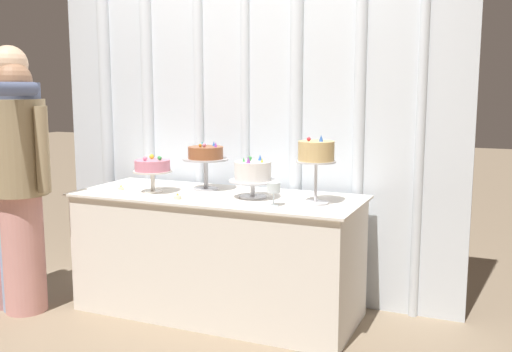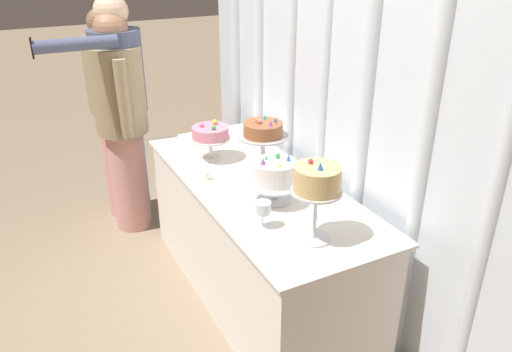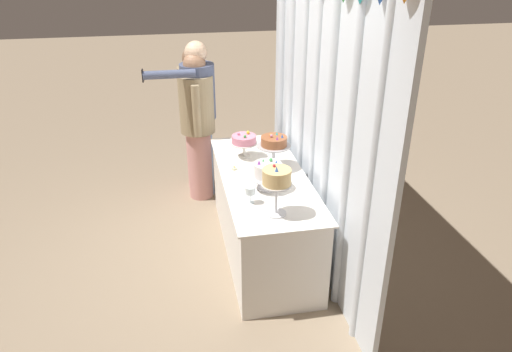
# 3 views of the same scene
# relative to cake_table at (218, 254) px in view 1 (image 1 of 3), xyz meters

# --- Properties ---
(ground_plane) EXTENTS (24.00, 24.00, 0.00)m
(ground_plane) POSITION_rel_cake_table_xyz_m (0.00, -0.10, -0.40)
(ground_plane) COLOR gray
(draped_curtain) EXTENTS (3.05, 0.17, 2.83)m
(draped_curtain) POSITION_rel_cake_table_xyz_m (-0.05, 0.46, 1.13)
(draped_curtain) COLOR silver
(draped_curtain) RESTS_ON ground_plane
(cake_table) EXTENTS (1.88, 0.74, 0.80)m
(cake_table) POSITION_rel_cake_table_xyz_m (0.00, 0.00, 0.00)
(cake_table) COLOR white
(cake_table) RESTS_ON ground_plane
(cake_display_leftmost) EXTENTS (0.25, 0.25, 0.25)m
(cake_display_leftmost) POSITION_rel_cake_table_xyz_m (-0.42, -0.10, 0.57)
(cake_display_leftmost) COLOR silver
(cake_display_leftmost) RESTS_ON cake_table
(cake_display_midleft) EXTENTS (0.31, 0.31, 0.33)m
(cake_display_midleft) POSITION_rel_cake_table_xyz_m (-0.15, 0.13, 0.63)
(cake_display_midleft) COLOR #B2B2B7
(cake_display_midleft) RESTS_ON cake_table
(cake_display_midright) EXTENTS (0.30, 0.30, 0.27)m
(cake_display_midright) POSITION_rel_cake_table_xyz_m (0.26, -0.01, 0.55)
(cake_display_midright) COLOR silver
(cake_display_midright) RESTS_ON cake_table
(cake_display_rightmost) EXTENTS (0.24, 0.24, 0.41)m
(cake_display_rightmost) POSITION_rel_cake_table_xyz_m (0.68, -0.04, 0.69)
(cake_display_rightmost) COLOR silver
(cake_display_rightmost) RESTS_ON cake_table
(wine_glass) EXTENTS (0.08, 0.08, 0.14)m
(wine_glass) POSITION_rel_cake_table_xyz_m (0.47, -0.20, 0.50)
(wine_glass) COLOR silver
(wine_glass) RESTS_ON cake_table
(tealight_far_left) EXTENTS (0.04, 0.04, 0.03)m
(tealight_far_left) POSITION_rel_cake_table_xyz_m (-0.68, -0.09, 0.41)
(tealight_far_left) COLOR beige
(tealight_far_left) RESTS_ON cake_table
(tealight_near_left) EXTENTS (0.05, 0.05, 0.04)m
(tealight_near_left) POSITION_rel_cake_table_xyz_m (-0.15, -0.24, 0.41)
(tealight_near_left) COLOR beige
(tealight_near_left) RESTS_ON cake_table
(guest_girl_blue_dress) EXTENTS (0.53, 0.75, 1.75)m
(guest_girl_blue_dress) POSITION_rel_cake_table_xyz_m (-1.25, -0.46, 0.56)
(guest_girl_blue_dress) COLOR #93ADD6
(guest_girl_blue_dress) RESTS_ON ground_plane
(guest_man_dark_suit) EXTENTS (0.54, 0.40, 1.64)m
(guest_man_dark_suit) POSITION_rel_cake_table_xyz_m (-1.19, -0.48, 0.49)
(guest_man_dark_suit) COLOR #D6938E
(guest_man_dark_suit) RESTS_ON ground_plane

